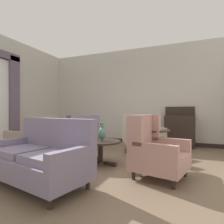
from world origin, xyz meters
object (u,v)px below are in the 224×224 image
at_px(porcelain_vase, 102,133).
at_px(settee, 41,157).
at_px(armchair_back_corner, 155,150).
at_px(coffee_table, 101,145).
at_px(armchair_beside_settee, 142,137).
at_px(armchair_foreground_right, 34,140).
at_px(side_table, 155,144).
at_px(armchair_far_left, 79,136).
at_px(sideboard, 180,129).

bearing_deg(porcelain_vase, settee, -105.93).
height_order(settee, armchair_back_corner, armchair_back_corner).
height_order(coffee_table, armchair_beside_settee, armchair_beside_settee).
xyz_separation_m(coffee_table, porcelain_vase, (0.03, 0.00, 0.26)).
xyz_separation_m(coffee_table, armchair_back_corner, (1.15, -0.34, 0.05)).
xyz_separation_m(armchair_back_corner, armchair_beside_settee, (-0.57, 1.52, -0.01)).
distance_m(coffee_table, armchair_foreground_right, 1.58).
distance_m(armchair_foreground_right, side_table, 2.66).
height_order(armchair_beside_settee, side_table, armchair_beside_settee).
height_order(porcelain_vase, settee, settee).
bearing_deg(settee, porcelain_vase, 85.62).
bearing_deg(armchair_foreground_right, settee, 51.82).
relative_size(settee, side_table, 2.34).
bearing_deg(porcelain_vase, coffee_table, -179.57).
distance_m(settee, armchair_foreground_right, 1.63).
distance_m(porcelain_vase, armchair_far_left, 1.41).
relative_size(armchair_back_corner, sideboard, 0.83).
bearing_deg(armchair_far_left, side_table, 101.90).
bearing_deg(armchair_back_corner, side_table, 22.23).
bearing_deg(armchair_beside_settee, armchair_foreground_right, 70.68).
xyz_separation_m(armchair_far_left, side_table, (2.11, -0.64, 0.03)).
relative_size(armchair_foreground_right, side_table, 1.36).
bearing_deg(armchair_far_left, armchair_back_corner, 89.78).
bearing_deg(settee, armchair_far_left, 119.62).
bearing_deg(coffee_table, side_table, 12.77).
bearing_deg(armchair_foreground_right, coffee_table, 101.38).
height_order(armchair_back_corner, side_table, armchair_back_corner).
height_order(armchair_back_corner, armchair_beside_settee, armchair_back_corner).
bearing_deg(porcelain_vase, side_table, 13.11).
distance_m(porcelain_vase, armchair_foreground_right, 1.62).
relative_size(settee, armchair_beside_settee, 1.51).
height_order(armchair_far_left, armchair_beside_settee, armchair_beside_settee).
bearing_deg(coffee_table, sideboard, 60.69).
bearing_deg(armchair_far_left, armchair_foreground_right, 3.86).
distance_m(coffee_table, porcelain_vase, 0.26).
height_order(armchair_beside_settee, sideboard, sideboard).
bearing_deg(armchair_foreground_right, armchair_back_corner, 90.83).
relative_size(settee, armchair_back_corner, 1.66).
xyz_separation_m(porcelain_vase, armchair_beside_settee, (0.55, 1.18, -0.22)).
bearing_deg(sideboard, porcelain_vase, -118.81).
xyz_separation_m(armchair_foreground_right, armchair_beside_settee, (2.14, 1.40, 0.01)).
bearing_deg(porcelain_vase, armchair_far_left, 140.92).
bearing_deg(side_table, settee, -132.30).
xyz_separation_m(porcelain_vase, armchair_far_left, (-1.08, 0.88, -0.23)).
xyz_separation_m(settee, armchair_foreground_right, (-1.22, 1.08, 0.02)).
distance_m(armchair_far_left, armchair_beside_settee, 1.66).
distance_m(settee, armchair_back_corner, 1.77).
relative_size(armchair_far_left, armchair_back_corner, 1.16).
distance_m(coffee_table, settee, 1.34).
height_order(armchair_foreground_right, side_table, armchair_foreground_right).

